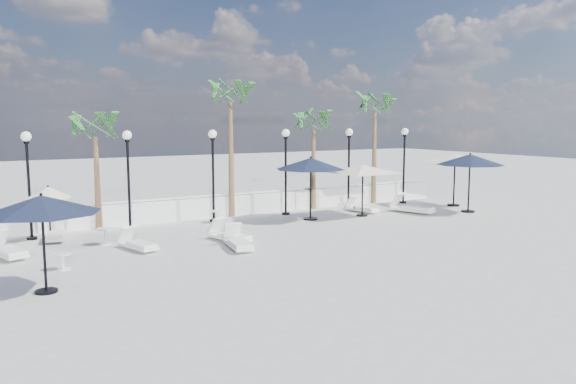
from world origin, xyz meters
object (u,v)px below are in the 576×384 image
lounger_0 (55,233)px  parasol_navy_right (470,160)px  parasol_navy_left (42,205)px  lounger_6 (362,208)px  parasol_cream_sq_b (455,154)px  parasol_navy_mid (311,164)px  parasol_cream_small (48,193)px  lounger_3 (138,244)px  lounger_4 (230,235)px  lounger_7 (412,207)px  lounger_5 (238,242)px  lounger_2 (7,250)px  parasol_cream_sq_a (363,165)px

lounger_0 → parasol_navy_right: 17.84m
parasol_navy_left → parasol_navy_right: (18.56, 3.24, 0.23)m
lounger_0 → lounger_6: bearing=6.6°
parasol_navy_right → parasol_cream_sq_b: 1.92m
parasol_navy_mid → parasol_cream_sq_b: size_ratio=0.55×
lounger_6 → parasol_cream_small: 13.37m
lounger_0 → lounger_3: size_ratio=1.09×
lounger_0 → parasol_cream_small: bearing=142.3°
lounger_4 → parasol_cream_small: parasol_cream_small is taller
lounger_3 → parasol_navy_right: (15.33, -0.18, 2.21)m
lounger_4 → parasol_navy_mid: bearing=9.2°
lounger_7 → parasol_navy_right: size_ratio=0.70×
lounger_6 → lounger_7: (1.86, -1.33, 0.04)m
lounger_7 → parasol_cream_sq_b: 4.07m
lounger_5 → parasol_navy_right: size_ratio=0.62×
lounger_0 → parasol_navy_right: bearing=-0.5°
parasol_navy_mid → parasol_cream_small: 10.29m
lounger_4 → lounger_7: 9.85m
lounger_5 → lounger_6: bearing=35.2°
lounger_3 → lounger_7: lounger_7 is taller
lounger_7 → parasol_cream_small: bearing=151.5°
lounger_3 → lounger_5: lounger_5 is taller
lounger_3 → parasol_navy_right: 15.49m
lounger_3 → parasol_navy_right: parasol_navy_right is taller
lounger_6 → parasol_navy_left: 15.49m
lounger_5 → lounger_7: 10.30m
lounger_2 → lounger_6: 14.86m
parasol_navy_mid → lounger_4: bearing=-155.1°
parasol_navy_right → parasol_navy_mid: bearing=164.5°
parasol_navy_mid → parasol_cream_sq_b: bearing=-2.4°
lounger_2 → parasol_cream_sq_b: size_ratio=0.36×
lounger_3 → lounger_4: size_ratio=0.93×
parasol_cream_small → lounger_5: bearing=-42.9°
parasol_navy_mid → parasol_cream_small: parasol_navy_mid is taller
parasol_navy_right → parasol_cream_sq_b: parasol_cream_sq_b is taller
parasol_cream_small → lounger_7: bearing=-8.6°
lounger_6 → parasol_cream_small: bearing=165.7°
parasol_navy_left → parasol_navy_right: size_ratio=0.91×
lounger_5 → parasol_navy_right: bearing=16.3°
lounger_0 → lounger_6: 13.14m
lounger_0 → lounger_3: bearing=-45.9°
parasol_navy_right → parasol_cream_sq_b: size_ratio=0.56×
parasol_cream_sq_b → parasol_cream_sq_a: bearing=-179.5°
lounger_4 → parasol_cream_sq_b: parasol_cream_sq_b is taller
lounger_2 → lounger_4: size_ratio=1.05×
lounger_3 → parasol_navy_mid: 8.46m
lounger_7 → parasol_navy_left: 16.83m
lounger_2 → parasol_cream_small: (1.56, 2.18, 1.43)m
parasol_cream_sq_a → parasol_navy_mid: bearing=171.0°
parasol_navy_left → parasol_navy_right: 18.84m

